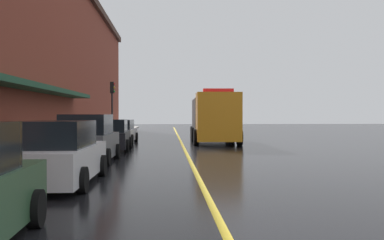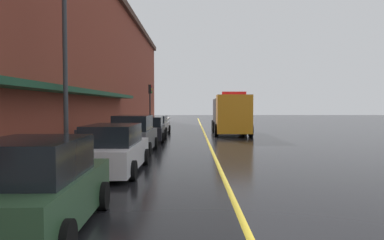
{
  "view_description": "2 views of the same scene",
  "coord_description": "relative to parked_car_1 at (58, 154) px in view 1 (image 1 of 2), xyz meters",
  "views": [
    {
      "loc": [
        -0.92,
        -4.14,
        1.89
      ],
      "look_at": [
        0.65,
        24.39,
        1.52
      ],
      "focal_mm": 42.0,
      "sensor_mm": 36.0,
      "label": 1
    },
    {
      "loc": [
        -1.05,
        -4.8,
        2.41
      ],
      "look_at": [
        -0.92,
        21.72,
        1.3
      ],
      "focal_mm": 33.83,
      "sensor_mm": 36.0,
      "label": 2
    }
  ],
  "objects": [
    {
      "name": "ground_plane",
      "position": [
        3.86,
        16.88,
        -0.8
      ],
      "size": [
        112.0,
        112.0,
        0.0
      ],
      "primitive_type": "plane",
      "color": "black"
    },
    {
      "name": "sidewalk_left",
      "position": [
        -2.34,
        16.88,
        -0.73
      ],
      "size": [
        2.4,
        70.0,
        0.15
      ],
      "primitive_type": "cube",
      "color": "#ADA8A0",
      "rests_on": "ground"
    },
    {
      "name": "lane_center_stripe",
      "position": [
        3.86,
        16.88,
        -0.8
      ],
      "size": [
        0.16,
        70.0,
        0.01
      ],
      "primitive_type": "cube",
      "color": "gold",
      "rests_on": "ground"
    },
    {
      "name": "parked_car_1",
      "position": [
        0.0,
        0.0,
        0.0
      ],
      "size": [
        2.12,
        4.9,
        1.71
      ],
      "rotation": [
        0.0,
        0.0,
        1.56
      ],
      "color": "silver",
      "rests_on": "ground"
    },
    {
      "name": "parked_car_2",
      "position": [
        -0.18,
        5.52,
        0.07
      ],
      "size": [
        2.23,
        4.17,
        1.88
      ],
      "rotation": [
        0.0,
        0.0,
        1.54
      ],
      "color": "#595B60",
      "rests_on": "ground"
    },
    {
      "name": "parked_car_3",
      "position": [
        -0.01,
        11.34,
        -0.04
      ],
      "size": [
        2.12,
        4.43,
        1.62
      ],
      "rotation": [
        0.0,
        0.0,
        1.6
      ],
      "color": "black",
      "rests_on": "ground"
    },
    {
      "name": "parked_car_4",
      "position": [
        -0.11,
        17.07,
        -0.08
      ],
      "size": [
        2.07,
        4.66,
        1.53
      ],
      "rotation": [
        0.0,
        0.0,
        1.54
      ],
      "color": "silver",
      "rests_on": "ground"
    },
    {
      "name": "utility_truck",
      "position": [
        6.02,
        17.4,
        0.82
      ],
      "size": [
        3.03,
        8.67,
        3.4
      ],
      "rotation": [
        0.0,
        0.0,
        -1.59
      ],
      "color": "orange",
      "rests_on": "ground"
    },
    {
      "name": "parking_meter_1",
      "position": [
        -1.49,
        5.89,
        0.26
      ],
      "size": [
        0.14,
        0.18,
        1.33
      ],
      "color": "#4C4C51",
      "rests_on": "sidewalk_left"
    },
    {
      "name": "parking_meter_2",
      "position": [
        -1.49,
        0.52,
        0.26
      ],
      "size": [
        0.14,
        0.18,
        1.33
      ],
      "color": "#4C4C51",
      "rests_on": "sidewalk_left"
    },
    {
      "name": "traffic_light_near",
      "position": [
        -1.43,
        23.62,
        2.35
      ],
      "size": [
        0.38,
        0.36,
        4.3
      ],
      "color": "#232326",
      "rests_on": "sidewalk_left"
    }
  ]
}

